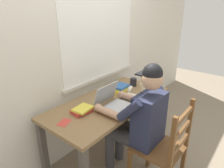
{
  "coord_description": "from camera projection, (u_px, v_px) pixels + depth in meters",
  "views": [
    {
      "loc": [
        -1.55,
        -1.28,
        1.73
      ],
      "look_at": [
        -0.02,
        -0.05,
        0.95
      ],
      "focal_mm": 32.56,
      "sensor_mm": 36.0,
      "label": 1
    }
  ],
  "objects": [
    {
      "name": "ground_plane",
      "position": [
        110.0,
        154.0,
        2.5
      ],
      "size": [
        8.0,
        8.0,
        0.0
      ],
      "primitive_type": "plane",
      "color": "gray"
    },
    {
      "name": "back_wall",
      "position": [
        80.0,
        44.0,
        2.28
      ],
      "size": [
        6.0,
        0.08,
        2.6
      ],
      "color": "silver",
      "rests_on": "ground"
    },
    {
      "name": "desk",
      "position": [
        110.0,
        109.0,
        2.27
      ],
      "size": [
        1.48,
        0.69,
        0.73
      ],
      "color": "olive",
      "rests_on": "ground"
    },
    {
      "name": "seated_person",
      "position": [
        139.0,
        118.0,
        1.95
      ],
      "size": [
        0.5,
        0.6,
        1.26
      ],
      "color": "#232842",
      "rests_on": "ground"
    },
    {
      "name": "wooden_chair",
      "position": [
        164.0,
        149.0,
        1.87
      ],
      "size": [
        0.42,
        0.42,
        0.96
      ],
      "color": "brown",
      "rests_on": "ground"
    },
    {
      "name": "laptop",
      "position": [
        112.0,
        102.0,
        2.1
      ],
      "size": [
        0.33,
        0.3,
        0.23
      ],
      "color": "#ADAFB2",
      "rests_on": "desk"
    },
    {
      "name": "computer_mouse",
      "position": [
        133.0,
        98.0,
        2.28
      ],
      "size": [
        0.06,
        0.1,
        0.03
      ],
      "primitive_type": "ellipsoid",
      "color": "#ADAFB2",
      "rests_on": "desk"
    },
    {
      "name": "coffee_mug_white",
      "position": [
        144.0,
        87.0,
        2.49
      ],
      "size": [
        0.12,
        0.08,
        0.09
      ],
      "color": "beige",
      "rests_on": "desk"
    },
    {
      "name": "coffee_mug_dark",
      "position": [
        133.0,
        82.0,
        2.63
      ],
      "size": [
        0.12,
        0.08,
        0.1
      ],
      "color": "black",
      "rests_on": "desk"
    },
    {
      "name": "book_stack_main",
      "position": [
        120.0,
        88.0,
        2.46
      ],
      "size": [
        0.21,
        0.16,
        0.08
      ],
      "color": "gold",
      "rests_on": "desk"
    },
    {
      "name": "book_stack_side",
      "position": [
        82.0,
        110.0,
        1.99
      ],
      "size": [
        0.21,
        0.18,
        0.05
      ],
      "color": "#BC332D",
      "rests_on": "desk"
    },
    {
      "name": "paper_pile_near_laptop",
      "position": [
        131.0,
        97.0,
        2.32
      ],
      "size": [
        0.2,
        0.2,
        0.0
      ],
      "primitive_type": "cube",
      "rotation": [
        0.0,
        0.0,
        0.07
      ],
      "color": "silver",
      "rests_on": "desk"
    },
    {
      "name": "paper_pile_back_corner",
      "position": [
        125.0,
        88.0,
        2.57
      ],
      "size": [
        0.23,
        0.21,
        0.01
      ],
      "primitive_type": "cube",
      "rotation": [
        0.0,
        0.0,
        0.36
      ],
      "color": "white",
      "rests_on": "desk"
    },
    {
      "name": "landscape_photo_print",
      "position": [
        64.0,
        123.0,
        1.83
      ],
      "size": [
        0.15,
        0.13,
        0.0
      ],
      "primitive_type": "cube",
      "rotation": [
        0.0,
        0.0,
        0.32
      ],
      "color": "#C63D33",
      "rests_on": "desk"
    }
  ]
}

